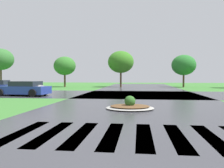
% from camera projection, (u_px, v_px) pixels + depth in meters
% --- Properties ---
extents(asphalt_roadway, '(10.77, 80.00, 0.01)m').
position_uv_depth(asphalt_roadway, '(142.00, 108.00, 12.16)').
color(asphalt_roadway, '#35353A').
rests_on(asphalt_roadway, ground).
extents(asphalt_cross_road, '(90.00, 9.70, 0.01)m').
position_uv_depth(asphalt_cross_road, '(140.00, 94.00, 21.33)').
color(asphalt_cross_road, '#35353A').
rests_on(asphalt_cross_road, ground).
extents(crosswalk_stripes, '(7.65, 3.10, 0.01)m').
position_uv_depth(crosswalk_stripes, '(144.00, 136.00, 6.43)').
color(crosswalk_stripes, white).
rests_on(crosswalk_stripes, ground).
extents(median_island, '(2.46, 2.20, 0.68)m').
position_uv_depth(median_island, '(130.00, 106.00, 11.73)').
color(median_island, '#9E9B93').
rests_on(median_island, ground).
extents(car_white_sedan, '(4.63, 2.53, 1.26)m').
position_uv_depth(car_white_sedan, '(24.00, 89.00, 19.83)').
color(car_white_sedan, navy).
rests_on(car_white_sedan, ground).
extents(drainage_pipe_stack, '(3.56, 1.59, 0.93)m').
position_uv_depth(drainage_pipe_stack, '(26.00, 90.00, 20.21)').
color(drainage_pipe_stack, '#9E9B93').
rests_on(drainage_pipe_stack, ground).
extents(background_treeline, '(50.14, 6.57, 6.06)m').
position_uv_depth(background_treeline, '(136.00, 63.00, 34.83)').
color(background_treeline, '#4C3823').
rests_on(background_treeline, ground).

